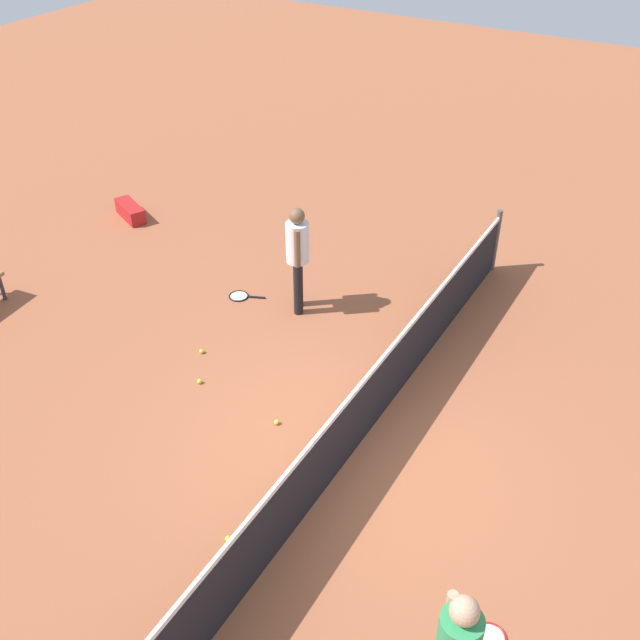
% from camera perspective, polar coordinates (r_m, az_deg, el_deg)
% --- Properties ---
extents(ground_plane, '(40.00, 40.00, 0.00)m').
position_cam_1_polar(ground_plane, '(8.89, 2.14, -10.65)').
color(ground_plane, '#9E5638').
extents(court_net, '(10.09, 0.09, 1.07)m').
position_cam_1_polar(court_net, '(8.54, 2.21, -8.32)').
color(court_net, '#4C4C51').
rests_on(court_net, ground_plane).
extents(player_near_side, '(0.49, 0.47, 1.70)m').
position_cam_1_polar(player_near_side, '(10.75, -1.75, 5.33)').
color(player_near_side, black).
rests_on(player_near_side, ground_plane).
extents(tennis_racket_near_player, '(0.41, 0.60, 0.03)m').
position_cam_1_polar(tennis_racket_near_player, '(11.62, -6.18, 1.86)').
color(tennis_racket_near_player, black).
rests_on(tennis_racket_near_player, ground_plane).
extents(tennis_racket_far_player, '(0.32, 0.59, 0.03)m').
position_cam_1_polar(tennis_racket_far_player, '(7.64, 12.82, -22.74)').
color(tennis_racket_far_player, red).
rests_on(tennis_racket_far_player, ground_plane).
extents(tennis_ball_near_player, '(0.07, 0.07, 0.07)m').
position_cam_1_polar(tennis_ball_near_player, '(10.50, -9.17, -2.40)').
color(tennis_ball_near_player, '#C6E033').
rests_on(tennis_ball_near_player, ground_plane).
extents(tennis_ball_midcourt, '(0.07, 0.07, 0.07)m').
position_cam_1_polar(tennis_ball_midcourt, '(9.99, -9.32, -4.72)').
color(tennis_ball_midcourt, '#C6E033').
rests_on(tennis_ball_midcourt, ground_plane).
extents(tennis_ball_baseline, '(0.07, 0.07, 0.07)m').
position_cam_1_polar(tennis_ball_baseline, '(9.29, -3.38, -7.91)').
color(tennis_ball_baseline, '#C6E033').
rests_on(tennis_ball_baseline, ground_plane).
extents(tennis_ball_stray_left, '(0.07, 0.07, 0.07)m').
position_cam_1_polar(tennis_ball_stray_left, '(8.14, -7.13, -16.45)').
color(tennis_ball_stray_left, '#C6E033').
rests_on(tennis_ball_stray_left, ground_plane).
extents(equipment_bag, '(0.60, 0.84, 0.28)m').
position_cam_1_polar(equipment_bag, '(14.25, -14.53, 8.22)').
color(equipment_bag, '#B21E1E').
rests_on(equipment_bag, ground_plane).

